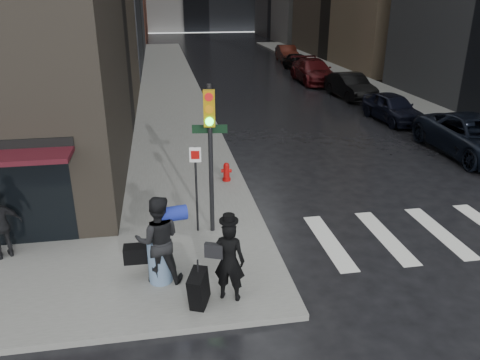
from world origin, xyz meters
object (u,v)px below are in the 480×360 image
object	(u,v)px
parked_car_2	(350,86)
parked_car_3	(313,71)
man_overcoat	(223,265)
man_greycoat	(0,226)
fire_hydrant	(226,173)
traffic_light	(209,141)
parked_car_0	(475,137)
parked_car_5	(287,53)
parked_car_4	(298,62)
man_jeans	(158,240)
parked_car_1	(392,107)

from	to	relation	value
parked_car_2	parked_car_3	xyz separation A→B (m)	(-0.56, 5.68, 0.07)
man_overcoat	man_greycoat	xyz separation A→B (m)	(-4.99, 2.60, 0.01)
fire_hydrant	parked_car_2	world-z (taller)	parked_car_2
traffic_light	parked_car_2	distance (m)	19.51
parked_car_0	parked_car_2	bearing A→B (deg)	93.43
traffic_light	parked_car_5	bearing A→B (deg)	79.43
traffic_light	parked_car_4	xyz separation A→B (m)	(10.52, 27.67, -2.00)
parked_car_5	man_overcoat	bearing A→B (deg)	-103.35
parked_car_2	parked_car_4	bearing A→B (deg)	86.24
parked_car_3	parked_car_0	bearing A→B (deg)	-85.62
man_jeans	fire_hydrant	bearing A→B (deg)	-111.30
man_greycoat	parked_car_2	world-z (taller)	man_greycoat
man_jeans	parked_car_5	distance (m)	37.55
parked_car_1	parked_car_2	distance (m)	5.68
parked_car_2	parked_car_5	xyz separation A→B (m)	(0.53, 17.05, -0.02)
parked_car_0	parked_car_3	size ratio (longest dim) A/B	1.01
parked_car_1	parked_car_3	xyz separation A→B (m)	(-0.52, 11.37, 0.11)
parked_car_2	parked_car_5	bearing A→B (deg)	84.41
man_jeans	parked_car_1	distance (m)	17.38
fire_hydrant	parked_car_2	distance (m)	15.92
parked_car_0	parked_car_5	bearing A→B (deg)	90.49
traffic_light	man_greycoat	bearing A→B (deg)	-167.55
parked_car_0	parked_car_5	world-z (taller)	parked_car_0
man_greycoat	parked_car_5	distance (m)	37.43
parked_car_0	parked_car_2	xyz separation A→B (m)	(-0.62, 11.37, -0.04)
man_jeans	parked_car_0	xyz separation A→B (m)	(12.52, 7.02, -0.38)
man_jeans	parked_car_5	bearing A→B (deg)	-108.50
fire_hydrant	parked_car_5	world-z (taller)	parked_car_5
parked_car_2	parked_car_4	size ratio (longest dim) A/B	1.12
man_greycoat	parked_car_2	distance (m)	22.87
parked_car_4	parked_car_5	xyz separation A→B (m)	(0.54, 5.68, 0.04)
fire_hydrant	man_overcoat	bearing A→B (deg)	-98.76
man_greycoat	traffic_light	size ratio (longest dim) A/B	0.42
fire_hydrant	parked_car_3	distance (m)	20.49
fire_hydrant	parked_car_4	xyz separation A→B (m)	(9.58, 24.07, 0.26)
parked_car_2	parked_car_1	bearing A→B (deg)	-94.24
traffic_light	parked_car_4	bearing A→B (deg)	76.96
parked_car_5	parked_car_1	bearing A→B (deg)	-87.77
fire_hydrant	parked_car_1	distance (m)	11.86
parked_car_5	fire_hydrant	bearing A→B (deg)	-105.11
traffic_light	parked_car_2	size ratio (longest dim) A/B	0.86
parked_car_3	parked_car_5	bearing A→B (deg)	84.95
man_overcoat	parked_car_5	xyz separation A→B (m)	(11.14, 36.38, -0.24)
man_greycoat	fire_hydrant	xyz separation A→B (m)	(6.01, 4.02, -0.55)
parked_car_5	man_greycoat	bearing A→B (deg)	-111.86
man_jeans	parked_car_3	bearing A→B (deg)	-114.40
man_overcoat	parked_car_1	bearing A→B (deg)	-105.69
man_greycoat	fire_hydrant	size ratio (longest dim) A/B	2.59
traffic_light	parked_car_2	world-z (taller)	traffic_light
man_jeans	parked_car_2	distance (m)	21.90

